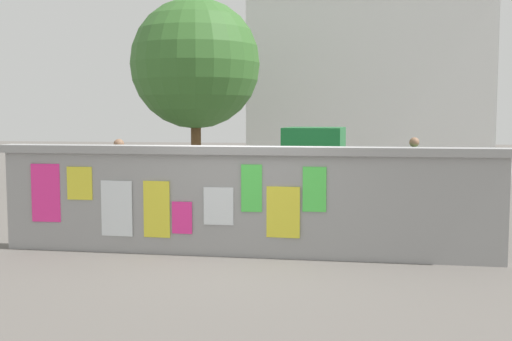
{
  "coord_description": "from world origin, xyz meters",
  "views": [
    {
      "loc": [
        1.65,
        -8.99,
        2.1
      ],
      "look_at": [
        -0.22,
        2.54,
        1.06
      ],
      "focal_mm": 43.29,
      "sensor_mm": 36.0,
      "label": 1
    }
  ],
  "objects": [
    {
      "name": "auto_rickshaw_truck",
      "position": [
        -0.21,
        4.19,
        0.9
      ],
      "size": [
        3.68,
        1.71,
        1.85
      ],
      "color": "black",
      "rests_on": "ground"
    },
    {
      "name": "person_bystander",
      "position": [
        2.93,
        5.07,
        0.99
      ],
      "size": [
        0.45,
        0.45,
        1.62
      ],
      "color": "purple",
      "rests_on": "ground"
    },
    {
      "name": "bicycle_near",
      "position": [
        3.01,
        2.92,
        0.36
      ],
      "size": [
        1.71,
        0.44,
        0.95
      ],
      "color": "black",
      "rests_on": "ground"
    },
    {
      "name": "building_background",
      "position": [
        2.04,
        17.14,
        3.56
      ],
      "size": [
        9.31,
        6.67,
        7.08
      ],
      "color": "silver",
      "rests_on": "ground"
    },
    {
      "name": "poster_wall",
      "position": [
        -0.01,
        -0.0,
        0.85
      ],
      "size": [
        7.7,
        0.42,
        1.65
      ],
      "color": "gray",
      "rests_on": "ground"
    },
    {
      "name": "person_walking",
      "position": [
        -3.2,
        3.14,
        0.99
      ],
      "size": [
        0.48,
        0.48,
        1.62
      ],
      "color": "#BF6626",
      "rests_on": "ground"
    },
    {
      "name": "tree_roadside",
      "position": [
        -3.17,
        9.27,
        3.65
      ],
      "size": [
        3.91,
        3.91,
        5.61
      ],
      "color": "brown",
      "rests_on": "ground"
    },
    {
      "name": "motorcycle",
      "position": [
        -2.28,
        1.5,
        0.46
      ],
      "size": [
        1.87,
        0.7,
        0.87
      ],
      "color": "black",
      "rests_on": "ground"
    },
    {
      "name": "ground",
      "position": [
        0.0,
        8.0,
        0.0
      ],
      "size": [
        60.0,
        60.0,
        0.0
      ],
      "primitive_type": "plane",
      "color": "#605B56"
    }
  ]
}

